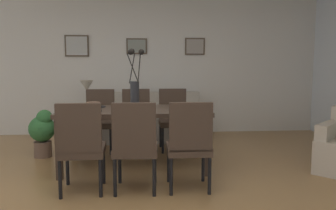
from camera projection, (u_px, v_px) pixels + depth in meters
The scene contains 21 objects.
ground_plane at pixel (116, 200), 3.13m from camera, with size 9.00×9.00×0.00m, color olive.
back_wall_panel at pixel (128, 65), 6.19m from camera, with size 9.00×0.10×2.60m, color silver.
dining_table at pixel (135, 115), 4.09m from camera, with size 1.80×0.92×0.74m.
dining_chair_near_left at pixel (81, 143), 3.24m from camera, with size 0.46×0.46×0.92m.
dining_chair_near_right at pixel (100, 117), 4.92m from camera, with size 0.45×0.45×0.92m.
dining_chair_far_left at pixel (135, 143), 3.27m from camera, with size 0.46×0.46×0.92m.
dining_chair_far_right at pixel (137, 117), 4.98m from camera, with size 0.47×0.47×0.92m.
dining_chair_mid_left at pixel (189, 142), 3.31m from camera, with size 0.45×0.45×0.92m.
dining_chair_mid_right at pixel (173, 116), 5.05m from camera, with size 0.45×0.45×0.92m.
centerpiece_vase at pixel (135, 86), 4.05m from camera, with size 0.21×0.23×0.73m.
placemat_near_left at pixel (88, 111), 3.84m from camera, with size 0.32×0.32×0.01m, color black.
bowl_near_left at pixel (88, 108), 3.83m from camera, with size 0.17×0.17×0.07m.
placemat_near_right at pixel (93, 107), 4.25m from camera, with size 0.32×0.32×0.01m, color black.
bowl_near_right at pixel (93, 104), 4.24m from camera, with size 0.17×0.17×0.07m.
sofa at pixel (151, 123), 5.80m from camera, with size 1.79×0.84×0.80m.
side_table at pixel (88, 125), 5.66m from camera, with size 0.36×0.36×0.52m, color #33261E.
table_lamp at pixel (87, 88), 5.59m from camera, with size 0.22×0.22×0.51m.
framed_picture_left at pixel (77, 46), 6.01m from camera, with size 0.43×0.03×0.39m.
framed_picture_center at pixel (137, 46), 6.10m from camera, with size 0.38×0.03×0.29m.
framed_picture_right at pixel (195, 46), 6.18m from camera, with size 0.37×0.03×0.31m.
potted_plant at pixel (43, 131), 4.59m from camera, with size 0.36×0.36×0.67m.
Camera 1 is at (0.26, -3.03, 1.26)m, focal length 35.29 mm.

